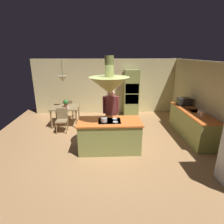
{
  "coord_description": "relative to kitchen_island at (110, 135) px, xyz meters",
  "views": [
    {
      "loc": [
        -0.15,
        -5.09,
        2.79
      ],
      "look_at": [
        0.1,
        0.4,
        1.0
      ],
      "focal_mm": 29.08,
      "sensor_mm": 36.0,
      "label": 1
    }
  ],
  "objects": [
    {
      "name": "person_at_island",
      "position": [
        0.07,
        0.72,
        0.52
      ],
      "size": [
        0.53,
        0.23,
        1.71
      ],
      "color": "tan",
      "rests_on": "ground"
    },
    {
      "name": "potted_plant_on_table",
      "position": [
        -1.64,
        2.05,
        0.46
      ],
      "size": [
        0.2,
        0.2,
        0.3
      ],
      "color": "#99382D",
      "rests_on": "dining_table"
    },
    {
      "name": "oven_tower",
      "position": [
        1.1,
        3.24,
        0.58
      ],
      "size": [
        0.66,
        0.62,
        2.1
      ],
      "color": "#8C934C",
      "rests_on": "ground"
    },
    {
      "name": "ground",
      "position": [
        0.0,
        0.2,
        -0.47
      ],
      "size": [
        8.16,
        8.16,
        0.0
      ],
      "primitive_type": "plane",
      "color": "#AD7F51"
    },
    {
      "name": "counter_run_right",
      "position": [
        2.84,
        0.8,
        0.01
      ],
      "size": [
        0.73,
        2.44,
        0.93
      ],
      "color": "#8C934C",
      "rests_on": "ground"
    },
    {
      "name": "chair_facing_island",
      "position": [
        -1.7,
        1.43,
        0.03
      ],
      "size": [
        0.4,
        0.4,
        0.87
      ],
      "color": "olive",
      "rests_on": "ground"
    },
    {
      "name": "microwave_on_counter",
      "position": [
        2.84,
        1.52,
        0.6
      ],
      "size": [
        0.46,
        0.36,
        0.28
      ],
      "primitive_type": "cube",
      "color": "#232326",
      "rests_on": "counter_run_right"
    },
    {
      "name": "canister_sugar",
      "position": [
        2.84,
        0.38,
        0.55
      ],
      "size": [
        0.11,
        0.11,
        0.17
      ],
      "primitive_type": "cylinder",
      "color": "silver",
      "rests_on": "counter_run_right"
    },
    {
      "name": "dining_table",
      "position": [
        -1.7,
        2.1,
        0.19
      ],
      "size": [
        1.07,
        0.89,
        0.76
      ],
      "color": "olive",
      "rests_on": "ground"
    },
    {
      "name": "chair_by_back_wall",
      "position": [
        -1.7,
        2.77,
        0.03
      ],
      "size": [
        0.4,
        0.4,
        0.87
      ],
      "rotation": [
        0.0,
        0.0,
        3.14
      ],
      "color": "olive",
      "rests_on": "ground"
    },
    {
      "name": "kitchen_island",
      "position": [
        0.0,
        0.0,
        0.0
      ],
      "size": [
        1.83,
        0.9,
        0.95
      ],
      "color": "#8C934C",
      "rests_on": "ground"
    },
    {
      "name": "pendant_light_over_table",
      "position": [
        -1.7,
        2.1,
        1.39
      ],
      "size": [
        0.32,
        0.32,
        0.82
      ],
      "color": "beige"
    },
    {
      "name": "canister_flour",
      "position": [
        2.84,
        0.2,
        0.55
      ],
      "size": [
        0.12,
        0.12,
        0.17
      ],
      "primitive_type": "cylinder",
      "color": "#E0B78C",
      "rests_on": "counter_run_right"
    },
    {
      "name": "wall_back",
      "position": [
        0.0,
        3.65,
        0.81
      ],
      "size": [
        6.8,
        0.1,
        2.55
      ],
      "primitive_type": "cube",
      "color": "beige",
      "rests_on": "ground"
    },
    {
      "name": "range_hood",
      "position": [
        0.0,
        0.0,
        1.51
      ],
      "size": [
        1.1,
        1.1,
        1.0
      ],
      "color": "#8C934C"
    },
    {
      "name": "cup_on_table",
      "position": [
        -1.56,
        1.88,
        0.34
      ],
      "size": [
        0.07,
        0.07,
        0.09
      ],
      "primitive_type": "cylinder",
      "color": "white",
      "rests_on": "dining_table"
    },
    {
      "name": "wall_right",
      "position": [
        3.25,
        0.6,
        0.81
      ],
      "size": [
        0.1,
        7.2,
        2.55
      ],
      "primitive_type": "cube",
      "color": "beige",
      "rests_on": "ground"
    },
    {
      "name": "cooking_pot_on_cooktop",
      "position": [
        -0.16,
        -0.13,
        0.54
      ],
      "size": [
        0.18,
        0.18,
        0.12
      ],
      "primitive_type": "cylinder",
      "color": "#B2B2B7",
      "rests_on": "kitchen_island"
    }
  ]
}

